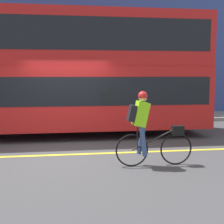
# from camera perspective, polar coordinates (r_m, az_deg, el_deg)

# --- Properties ---
(ground_plane) EXTENTS (80.00, 80.00, 0.00)m
(ground_plane) POSITION_cam_1_polar(r_m,az_deg,el_deg) (8.29, -8.01, -7.56)
(ground_plane) COLOR #424244
(road_center_line) EXTENTS (50.00, 0.14, 0.01)m
(road_center_line) POSITION_cam_1_polar(r_m,az_deg,el_deg) (8.20, -8.01, -7.71)
(road_center_line) COLOR yellow
(road_center_line) RESTS_ON ground_plane
(sidewalk_curb) EXTENTS (60.00, 2.36, 0.15)m
(sidewalk_curb) POSITION_cam_1_polar(r_m,az_deg,el_deg) (14.19, -8.11, -1.23)
(sidewalk_curb) COLOR gray
(sidewalk_curb) RESTS_ON ground_plane
(building_facade) EXTENTS (60.00, 0.30, 8.43)m
(building_facade) POSITION_cam_1_polar(r_m,az_deg,el_deg) (15.54, -8.39, 14.77)
(building_facade) COLOR #33478C
(building_facade) RESTS_ON ground_plane
(bus) EXTENTS (9.50, 2.54, 4.05)m
(bus) POSITION_cam_1_polar(r_m,az_deg,el_deg) (10.59, -8.83, 7.81)
(bus) COLOR black
(bus) RESTS_ON ground_plane
(cyclist_on_bike) EXTENTS (1.77, 0.32, 1.70)m
(cyclist_on_bike) POSITION_cam_1_polar(r_m,az_deg,el_deg) (7.00, 6.36, -2.64)
(cyclist_on_bike) COLOR black
(cyclist_on_bike) RESTS_ON ground_plane
(trash_bin) EXTENTS (0.55, 0.55, 1.04)m
(trash_bin) POSITION_cam_1_polar(r_m,az_deg,el_deg) (15.32, 15.81, 1.42)
(trash_bin) COLOR #262628
(trash_bin) RESTS_ON sidewalk_curb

